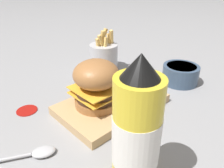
% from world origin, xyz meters
% --- Properties ---
extents(ground_plane, '(6.00, 6.00, 0.00)m').
position_xyz_m(ground_plane, '(0.00, 0.00, 0.00)').
color(ground_plane, gray).
extents(serving_board, '(0.28, 0.18, 0.02)m').
position_xyz_m(serving_board, '(-0.03, -0.01, 0.01)').
color(serving_board, tan).
rests_on(serving_board, ground_plane).
extents(burger, '(0.11, 0.11, 0.12)m').
position_xyz_m(burger, '(0.01, -0.03, 0.08)').
color(burger, '#9E6638').
rests_on(burger, serving_board).
extents(ketchup_bottle, '(0.08, 0.08, 0.24)m').
position_xyz_m(ketchup_bottle, '(0.11, 0.18, 0.11)').
color(ketchup_bottle, yellow).
rests_on(ketchup_bottle, ground_plane).
extents(fries_basket, '(0.10, 0.10, 0.15)m').
position_xyz_m(fries_basket, '(-0.18, -0.23, 0.05)').
color(fries_basket, '#B7B7BC').
rests_on(fries_basket, ground_plane).
extents(side_bowl, '(0.12, 0.12, 0.06)m').
position_xyz_m(side_bowl, '(-0.30, 0.03, 0.03)').
color(side_bowl, '#384C66').
rests_on(side_bowl, ground_plane).
extents(spoon, '(0.16, 0.10, 0.01)m').
position_xyz_m(spoon, '(0.21, 0.01, 0.01)').
color(spoon, '#B2B2B7').
rests_on(spoon, ground_plane).
extents(ketchup_puddle, '(0.05, 0.05, 0.00)m').
position_xyz_m(ketchup_puddle, '(0.15, -0.16, 0.00)').
color(ketchup_puddle, '#9E140F').
rests_on(ketchup_puddle, ground_plane).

